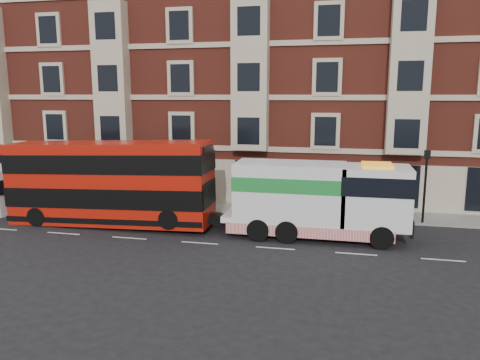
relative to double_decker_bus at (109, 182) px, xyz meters
name	(u,v)px	position (x,y,z in m)	size (l,w,h in m)	color
ground	(200,243)	(6.24, -2.26, -2.63)	(120.00, 120.00, 0.00)	black
sidewalk	(233,208)	(6.24, 5.24, -2.55)	(90.00, 3.00, 0.15)	slate
victorian_terrace	(260,64)	(6.74, 12.74, 7.44)	(45.00, 12.00, 20.40)	maroon
lamp_post_west	(141,170)	(0.24, 3.94, 0.05)	(0.35, 0.15, 4.35)	black
lamp_post_east	(425,181)	(18.24, 3.94, 0.05)	(0.35, 0.15, 4.35)	black
double_decker_bus	(109,182)	(0.00, 0.00, 0.00)	(12.24, 2.81, 4.96)	#B7170A
tow_truck	(315,199)	(12.06, 0.00, -0.46)	(9.80, 2.90, 4.09)	white
pedestrian	(131,194)	(-0.56, 3.89, -1.60)	(0.64, 0.42, 1.75)	#182031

